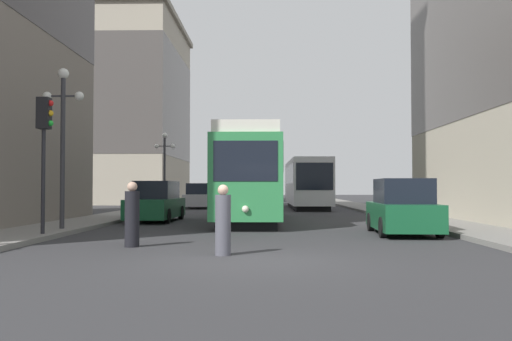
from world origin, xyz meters
TOP-DOWN VIEW (x-y plane):
  - ground_plane at (0.00, 0.00)m, footprint 200.00×200.00m
  - sidewalk_left at (-7.29, 40.00)m, footprint 2.51×120.00m
  - sidewalk_right at (7.29, 40.00)m, footprint 2.51×120.00m
  - streetcar at (-0.45, 14.07)m, footprint 2.64×13.51m
  - transit_bus at (3.15, 29.27)m, footprint 2.72×12.62m
  - parked_car_left_near at (-4.73, 13.60)m, footprint 2.00×5.01m
  - parked_car_left_mid at (-4.74, 29.20)m, footprint 1.96×4.74m
  - parked_car_right_far at (4.73, 6.74)m, footprint 2.04×4.39m
  - pedestrian_crossing_near at (-0.70, 1.00)m, footprint 0.36×0.36m
  - pedestrian_crossing_far at (-3.20, 2.74)m, footprint 0.38×0.38m
  - traffic_light_near_left at (-6.42, 4.98)m, footprint 0.47×0.36m
  - lamp_post_left_near at (-6.64, 7.10)m, footprint 1.41×0.36m
  - lamp_post_left_far at (-6.64, 25.88)m, footprint 1.41×0.36m
  - building_left_midblock at (-15.82, 43.47)m, footprint 15.14×17.18m

SIDE VIEW (x-z plane):
  - ground_plane at x=0.00m, z-range 0.00..0.00m
  - sidewalk_left at x=-7.29m, z-range 0.00..0.15m
  - sidewalk_right at x=7.29m, z-range 0.00..0.15m
  - pedestrian_crossing_near at x=-0.70m, z-range -0.06..1.55m
  - pedestrian_crossing_far at x=-3.20m, z-range -0.06..1.63m
  - parked_car_right_far at x=4.73m, z-range -0.07..1.75m
  - parked_car_left_mid at x=-4.74m, z-range -0.07..1.75m
  - parked_car_left_near at x=-4.73m, z-range -0.07..1.75m
  - transit_bus at x=3.15m, z-range 0.22..3.67m
  - streetcar at x=-0.45m, z-range 0.16..4.05m
  - traffic_light_near_left at x=-6.42m, z-range 1.26..5.36m
  - lamp_post_left_far at x=-6.64m, z-range 0.97..6.04m
  - lamp_post_left_near at x=-6.64m, z-range 1.01..6.45m
  - building_left_midblock at x=-15.82m, z-range 0.24..18.20m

